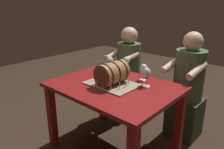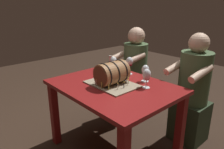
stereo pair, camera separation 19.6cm
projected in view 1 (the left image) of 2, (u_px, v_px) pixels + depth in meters
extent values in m
plane|color=#332319|center=(114.00, 149.00, 2.22)|extent=(8.00, 8.00, 0.00)
cube|color=maroon|center=(114.00, 86.00, 2.00)|extent=(1.14, 0.86, 0.03)
cube|color=maroon|center=(52.00, 117.00, 2.18)|extent=(0.07, 0.07, 0.69)
cube|color=maroon|center=(103.00, 95.00, 2.70)|extent=(0.07, 0.07, 0.69)
cube|color=maroon|center=(179.00, 124.00, 2.05)|extent=(0.07, 0.07, 0.69)
cube|color=gray|center=(112.00, 84.00, 1.99)|extent=(0.47, 0.34, 0.01)
cylinder|color=olive|center=(112.00, 73.00, 1.96)|extent=(0.20, 0.28, 0.20)
cylinder|color=brown|center=(101.00, 77.00, 1.86)|extent=(0.18, 0.00, 0.18)
cylinder|color=brown|center=(122.00, 70.00, 2.06)|extent=(0.18, 0.00, 0.18)
torus|color=black|center=(105.00, 76.00, 1.89)|extent=(0.22, 0.01, 0.22)
torus|color=black|center=(112.00, 73.00, 1.96)|extent=(0.22, 0.01, 0.22)
torus|color=black|center=(119.00, 71.00, 2.03)|extent=(0.22, 0.01, 0.22)
cylinder|color=black|center=(125.00, 85.00, 1.89)|extent=(0.01, 0.01, 0.05)
sphere|color=#F9C64C|center=(125.00, 82.00, 1.88)|extent=(0.01, 0.01, 0.01)
cylinder|color=silver|center=(128.00, 82.00, 1.96)|extent=(0.01, 0.01, 0.04)
sphere|color=#F9C64C|center=(128.00, 79.00, 1.95)|extent=(0.01, 0.01, 0.01)
cylinder|color=#EAD666|center=(128.00, 80.00, 2.00)|extent=(0.01, 0.01, 0.05)
sphere|color=#F9C64C|center=(128.00, 77.00, 1.99)|extent=(0.01, 0.01, 0.01)
cylinder|color=silver|center=(126.00, 79.00, 2.05)|extent=(0.01, 0.01, 0.04)
sphere|color=#F9C64C|center=(126.00, 76.00, 2.05)|extent=(0.01, 0.01, 0.01)
cylinder|color=#EAD666|center=(120.00, 76.00, 2.11)|extent=(0.01, 0.01, 0.05)
sphere|color=#F9C64C|center=(120.00, 73.00, 2.10)|extent=(0.01, 0.01, 0.01)
cylinder|color=black|center=(114.00, 76.00, 2.13)|extent=(0.01, 0.01, 0.05)
sphere|color=#F9C64C|center=(114.00, 72.00, 2.12)|extent=(0.01, 0.01, 0.01)
cylinder|color=black|center=(107.00, 76.00, 2.12)|extent=(0.01, 0.01, 0.05)
sphere|color=#F9C64C|center=(107.00, 73.00, 2.11)|extent=(0.01, 0.01, 0.01)
cylinder|color=black|center=(102.00, 77.00, 2.09)|extent=(0.01, 0.01, 0.04)
sphere|color=#F9C64C|center=(101.00, 74.00, 2.08)|extent=(0.01, 0.01, 0.01)
cylinder|color=#D64C47|center=(96.00, 80.00, 2.02)|extent=(0.01, 0.01, 0.05)
sphere|color=#F9C64C|center=(96.00, 77.00, 2.01)|extent=(0.01, 0.01, 0.01)
cylinder|color=#D64C47|center=(96.00, 82.00, 1.97)|extent=(0.01, 0.01, 0.05)
sphere|color=#F9C64C|center=(95.00, 78.00, 1.96)|extent=(0.01, 0.01, 0.01)
cylinder|color=silver|center=(97.00, 84.00, 1.91)|extent=(0.01, 0.01, 0.05)
sphere|color=#F9C64C|center=(97.00, 80.00, 1.90)|extent=(0.01, 0.01, 0.01)
cylinder|color=#EAD666|center=(103.00, 86.00, 1.86)|extent=(0.01, 0.01, 0.05)
sphere|color=#F9C64C|center=(103.00, 83.00, 1.85)|extent=(0.01, 0.01, 0.01)
cylinder|color=#EAD666|center=(111.00, 87.00, 1.84)|extent=(0.01, 0.01, 0.04)
sphere|color=#F9C64C|center=(111.00, 84.00, 1.83)|extent=(0.01, 0.01, 0.01)
cylinder|color=silver|center=(120.00, 86.00, 1.85)|extent=(0.01, 0.01, 0.05)
sphere|color=#F9C64C|center=(120.00, 83.00, 1.84)|extent=(0.01, 0.01, 0.01)
cylinder|color=white|center=(110.00, 73.00, 2.33)|extent=(0.06, 0.06, 0.00)
cylinder|color=white|center=(110.00, 69.00, 2.32)|extent=(0.01, 0.01, 0.07)
ellipsoid|color=white|center=(110.00, 61.00, 2.29)|extent=(0.08, 0.08, 0.10)
cylinder|color=#C6842D|center=(110.00, 64.00, 2.30)|extent=(0.06, 0.06, 0.04)
cylinder|color=white|center=(143.00, 80.00, 2.11)|extent=(0.07, 0.07, 0.00)
cylinder|color=white|center=(143.00, 77.00, 2.10)|extent=(0.01, 0.01, 0.07)
ellipsoid|color=white|center=(144.00, 69.00, 2.07)|extent=(0.07, 0.07, 0.10)
cylinder|color=white|center=(126.00, 73.00, 2.31)|extent=(0.07, 0.07, 0.00)
cylinder|color=white|center=(126.00, 69.00, 2.29)|extent=(0.01, 0.01, 0.09)
ellipsoid|color=white|center=(126.00, 61.00, 2.27)|extent=(0.07, 0.07, 0.09)
cylinder|color=maroon|center=(126.00, 63.00, 2.27)|extent=(0.06, 0.06, 0.04)
cylinder|color=white|center=(146.00, 86.00, 1.95)|extent=(0.07, 0.07, 0.00)
cylinder|color=white|center=(146.00, 82.00, 1.94)|extent=(0.01, 0.01, 0.07)
ellipsoid|color=white|center=(147.00, 73.00, 1.91)|extent=(0.07, 0.07, 0.10)
cylinder|color=pink|center=(147.00, 76.00, 1.92)|extent=(0.06, 0.06, 0.04)
cube|color=silver|center=(108.00, 63.00, 2.41)|extent=(0.11, 0.03, 0.16)
cube|color=#2A3A24|center=(128.00, 97.00, 2.94)|extent=(0.34, 0.32, 0.45)
cylinder|color=#47603D|center=(129.00, 63.00, 2.78)|extent=(0.34, 0.34, 0.51)
sphere|color=beige|center=(129.00, 36.00, 2.67)|extent=(0.21, 0.21, 0.21)
cylinder|color=beige|center=(129.00, 59.00, 2.57)|extent=(0.11, 0.31, 0.14)
cylinder|color=beige|center=(114.00, 55.00, 2.76)|extent=(0.11, 0.31, 0.14)
cube|color=#2A3A24|center=(184.00, 116.00, 2.42)|extent=(0.34, 0.32, 0.45)
cylinder|color=#47603D|center=(189.00, 75.00, 2.27)|extent=(0.34, 0.34, 0.54)
sphere|color=beige|center=(193.00, 41.00, 2.15)|extent=(0.20, 0.20, 0.20)
cylinder|color=beige|center=(197.00, 71.00, 2.04)|extent=(0.10, 0.31, 0.14)
cylinder|color=beige|center=(171.00, 65.00, 2.24)|extent=(0.10, 0.31, 0.14)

